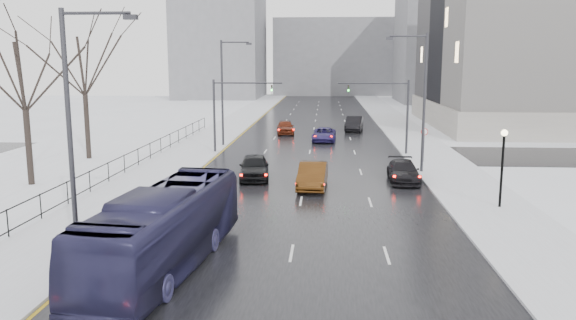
% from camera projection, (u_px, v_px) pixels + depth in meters
% --- Properties ---
extents(road, '(16.00, 150.00, 0.04)m').
position_uv_depth(road, '(313.00, 136.00, 61.11)').
color(road, black).
rests_on(road, ground).
extents(cross_road, '(130.00, 10.00, 0.04)m').
position_uv_depth(cross_road, '(309.00, 154.00, 49.32)').
color(cross_road, black).
rests_on(cross_road, ground).
extents(sidewalk_left, '(5.00, 150.00, 0.16)m').
position_uv_depth(sidewalk_left, '(217.00, 135.00, 61.79)').
color(sidewalk_left, silver).
rests_on(sidewalk_left, ground).
extents(sidewalk_right, '(5.00, 150.00, 0.16)m').
position_uv_depth(sidewalk_right, '(410.00, 136.00, 60.41)').
color(sidewalk_right, silver).
rests_on(sidewalk_right, ground).
extents(park_strip, '(14.00, 150.00, 0.12)m').
position_uv_depth(park_strip, '(133.00, 134.00, 62.42)').
color(park_strip, white).
rests_on(park_strip, ground).
extents(tree_park_d, '(8.75, 8.75, 12.50)m').
position_uv_depth(tree_park_d, '(32.00, 186.00, 36.74)').
color(tree_park_d, black).
rests_on(tree_park_d, ground).
extents(tree_park_e, '(9.45, 9.45, 13.50)m').
position_uv_depth(tree_park_e, '(89.00, 160.00, 46.59)').
color(tree_park_e, black).
rests_on(tree_park_e, ground).
extents(iron_fence, '(0.06, 70.00, 1.30)m').
position_uv_depth(iron_fence, '(75.00, 187.00, 32.34)').
color(iron_fence, black).
rests_on(iron_fence, sidewalk_left).
extents(streetlight_r_mid, '(2.95, 0.25, 10.00)m').
position_uv_depth(streetlight_r_mid, '(421.00, 96.00, 39.95)').
color(streetlight_r_mid, '#2D2D33').
rests_on(streetlight_r_mid, ground).
extents(streetlight_l_near, '(2.95, 0.25, 10.00)m').
position_uv_depth(streetlight_l_near, '(75.00, 126.00, 21.37)').
color(streetlight_l_near, '#2D2D33').
rests_on(streetlight_l_near, ground).
extents(streetlight_l_far, '(2.95, 0.25, 10.00)m').
position_uv_depth(streetlight_l_far, '(224.00, 88.00, 52.82)').
color(streetlight_l_far, '#2D2D33').
rests_on(streetlight_l_far, ground).
extents(lamppost_r_mid, '(0.36, 0.36, 4.28)m').
position_uv_depth(lamppost_r_mid, '(503.00, 157.00, 30.40)').
color(lamppost_r_mid, black).
rests_on(lamppost_r_mid, sidewalk_right).
extents(mast_signal_right, '(6.10, 0.33, 6.50)m').
position_uv_depth(mast_signal_right, '(395.00, 108.00, 48.13)').
color(mast_signal_right, '#2D2D33').
rests_on(mast_signal_right, ground).
extents(mast_signal_left, '(6.10, 0.33, 6.50)m').
position_uv_depth(mast_signal_left, '(226.00, 107.00, 49.09)').
color(mast_signal_left, '#2D2D33').
rests_on(mast_signal_left, ground).
extents(no_uturn_sign, '(0.60, 0.06, 2.70)m').
position_uv_depth(no_uturn_sign, '(424.00, 135.00, 44.39)').
color(no_uturn_sign, '#2D2D33').
rests_on(no_uturn_sign, sidewalk_right).
extents(bldg_far_right, '(24.00, 20.00, 22.00)m').
position_uv_depth(bldg_far_right, '(460.00, 46.00, 111.41)').
color(bldg_far_right, slate).
rests_on(bldg_far_right, ground).
extents(bldg_far_left, '(18.00, 22.00, 28.00)m').
position_uv_depth(bldg_far_left, '(221.00, 34.00, 124.01)').
color(bldg_far_left, slate).
rests_on(bldg_far_left, ground).
extents(bldg_far_center, '(30.00, 18.00, 18.00)m').
position_uv_depth(bldg_far_center, '(337.00, 57.00, 137.90)').
color(bldg_far_center, slate).
rests_on(bldg_far_center, ground).
extents(bus, '(3.94, 11.70, 3.20)m').
position_uv_depth(bus, '(165.00, 229.00, 21.81)').
color(bus, '#27264A').
rests_on(bus, road).
extents(sedan_center_near, '(2.51, 5.13, 1.69)m').
position_uv_depth(sedan_center_near, '(254.00, 167.00, 38.65)').
color(sedan_center_near, black).
rests_on(sedan_center_near, road).
extents(sedan_right_near, '(1.97, 5.05, 1.64)m').
position_uv_depth(sedan_right_near, '(313.00, 175.00, 35.86)').
color(sedan_right_near, '#48270C').
rests_on(sedan_right_near, road).
extents(sedan_right_cross, '(2.51, 5.04, 1.37)m').
position_uv_depth(sedan_right_cross, '(324.00, 134.00, 56.95)').
color(sedan_right_cross, navy).
rests_on(sedan_right_cross, road).
extents(sedan_right_far, '(2.06, 4.88, 1.41)m').
position_uv_depth(sedan_right_far, '(403.00, 171.00, 37.78)').
color(sedan_right_far, black).
rests_on(sedan_right_far, road).
extents(sedan_center_far, '(2.31, 4.74, 1.56)m').
position_uv_depth(sedan_center_far, '(285.00, 127.00, 62.58)').
color(sedan_center_far, '#5F2110').
rests_on(sedan_center_far, road).
extents(sedan_right_distant, '(2.46, 5.37, 1.71)m').
position_uv_depth(sedan_right_distant, '(354.00, 124.00, 65.34)').
color(sedan_right_distant, black).
rests_on(sedan_right_distant, road).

